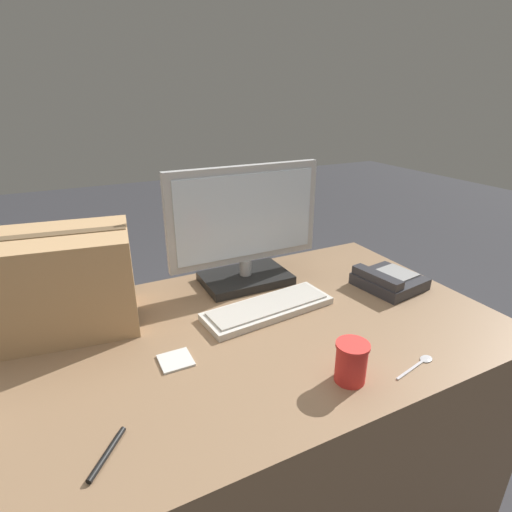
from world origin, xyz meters
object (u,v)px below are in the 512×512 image
Objects in this scene: cardboard_box at (63,282)px; keyboard at (268,308)px; sticky_note_pad at (176,360)px; monitor at (245,232)px; desk_phone at (388,280)px; spoon at (420,363)px; pen_marker at (107,453)px; paper_cup_right at (351,362)px.

keyboard is at bearing -19.18° from cardboard_box.
keyboard is 5.26× the size of sticky_note_pad.
monitor is 2.44× the size of desk_phone.
cardboard_box reaches higher than spoon.
desk_phone is (0.45, -0.27, -0.17)m from monitor.
sticky_note_pad is (0.20, 0.23, -0.00)m from pen_marker.
paper_cup_right is at bearing 159.44° from spoon.
monitor is at bearing 140.88° from desk_phone.
monitor is 0.54m from sticky_note_pad.
desk_phone is at bearing 45.48° from spoon.
monitor is at bearing 2.70° from cardboard_box.
desk_phone reaches higher than keyboard.
paper_cup_right is at bearing -91.92° from keyboard.
spoon is 1.82× the size of sticky_note_pad.
pen_marker is at bearing -171.08° from desk_phone.
cardboard_box is at bearing 155.41° from keyboard.
cardboard_box is (-1.05, 0.24, 0.12)m from desk_phone.
paper_cup_right is 0.22m from spoon.
cardboard_box is at bearing 41.48° from pen_marker.
pen_marker is (-0.54, -0.35, -0.01)m from keyboard.
paper_cup_right is at bearing -150.67° from desk_phone.
desk_phone is at bearing -35.03° from pen_marker.
desk_phone is 1.08m from cardboard_box.
desk_phone is at bearing -12.84° from cardboard_box.
pen_marker is at bearing -86.47° from cardboard_box.
pen_marker is 0.31m from sticky_note_pad.
spoon is at bearing -27.31° from sticky_note_pad.
sticky_note_pad is (-0.37, -0.35, -0.20)m from monitor.
desk_phone is 1.06m from pen_marker.
pen_marker is (-0.57, -0.58, -0.19)m from monitor.
pen_marker is at bearing 163.39° from spoon.
monitor is 1.28× the size of keyboard.
keyboard is 0.48m from spoon.
sticky_note_pad is (0.24, -0.32, -0.14)m from cardboard_box.
paper_cup_right is (-0.45, -0.34, 0.03)m from desk_phone.
monitor is at bearing 89.60° from paper_cup_right.
spoon is 0.64m from sticky_note_pad.
desk_phone reaches higher than sticky_note_pad.
paper_cup_right reaches higher than spoon.
pen_marker is at bearing -134.59° from monitor.
cardboard_box is 4.02× the size of pen_marker.
keyboard is at bearing 93.49° from paper_cup_right.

